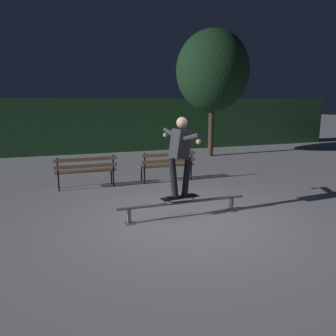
{
  "coord_description": "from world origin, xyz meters",
  "views": [
    {
      "loc": [
        -2.38,
        -5.62,
        2.26
      ],
      "look_at": [
        -0.04,
        0.98,
        0.85
      ],
      "focal_mm": 35.25,
      "sensor_mm": 36.0,
      "label": 1
    }
  ],
  "objects_px": {
    "skateboard": "(180,198)",
    "park_bench_leftmost": "(86,168)",
    "skateboarder": "(180,150)",
    "grind_rail": "(183,205)",
    "tree_far_right": "(213,71)",
    "park_bench_left_center": "(167,163)"
  },
  "relations": [
    {
      "from": "grind_rail",
      "to": "park_bench_left_center",
      "type": "xyz_separation_m",
      "value": [
        0.71,
        2.94,
        0.28
      ]
    },
    {
      "from": "skateboard",
      "to": "tree_far_right",
      "type": "bearing_deg",
      "value": 58.82
    },
    {
      "from": "skateboard",
      "to": "tree_far_right",
      "type": "height_order",
      "value": "tree_far_right"
    },
    {
      "from": "skateboard",
      "to": "tree_far_right",
      "type": "distance_m",
      "value": 8.41
    },
    {
      "from": "skateboarder",
      "to": "park_bench_left_center",
      "type": "bearing_deg",
      "value": 75.21
    },
    {
      "from": "skateboard",
      "to": "park_bench_leftmost",
      "type": "xyz_separation_m",
      "value": [
        -1.5,
        2.94,
        0.13
      ]
    },
    {
      "from": "park_bench_leftmost",
      "to": "tree_far_right",
      "type": "distance_m",
      "value": 7.33
    },
    {
      "from": "skateboard",
      "to": "skateboarder",
      "type": "height_order",
      "value": "skateboarder"
    },
    {
      "from": "grind_rail",
      "to": "skateboarder",
      "type": "distance_m",
      "value": 1.09
    },
    {
      "from": "grind_rail",
      "to": "park_bench_leftmost",
      "type": "distance_m",
      "value": 3.35
    },
    {
      "from": "skateboard",
      "to": "skateboarder",
      "type": "distance_m",
      "value": 0.94
    },
    {
      "from": "skateboard",
      "to": "skateboarder",
      "type": "xyz_separation_m",
      "value": [
        0.0,
        0.0,
        0.94
      ]
    },
    {
      "from": "grind_rail",
      "to": "skateboard",
      "type": "xyz_separation_m",
      "value": [
        -0.07,
        0.0,
        0.15
      ]
    },
    {
      "from": "park_bench_left_center",
      "to": "tree_far_right",
      "type": "bearing_deg",
      "value": 48.93
    },
    {
      "from": "park_bench_leftmost",
      "to": "grind_rail",
      "type": "bearing_deg",
      "value": -61.87
    },
    {
      "from": "grind_rail",
      "to": "park_bench_leftmost",
      "type": "bearing_deg",
      "value": 118.13
    },
    {
      "from": "grind_rail",
      "to": "skateboarder",
      "type": "bearing_deg",
      "value": 179.72
    },
    {
      "from": "skateboarder",
      "to": "skateboard",
      "type": "bearing_deg",
      "value": -173.34
    },
    {
      "from": "grind_rail",
      "to": "skateboarder",
      "type": "height_order",
      "value": "skateboarder"
    },
    {
      "from": "skateboarder",
      "to": "park_bench_left_center",
      "type": "distance_m",
      "value": 3.15
    },
    {
      "from": "grind_rail",
      "to": "skateboard",
      "type": "relative_size",
      "value": 3.35
    },
    {
      "from": "park_bench_leftmost",
      "to": "skateboarder",
      "type": "bearing_deg",
      "value": -62.91
    }
  ]
}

